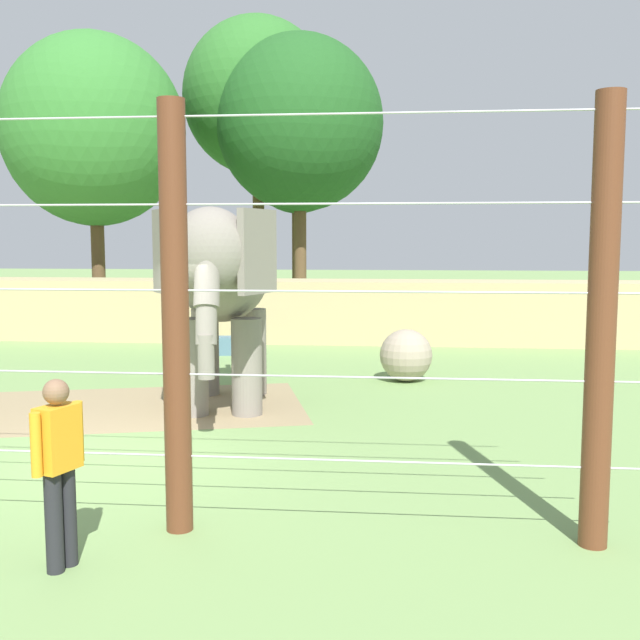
{
  "coord_description": "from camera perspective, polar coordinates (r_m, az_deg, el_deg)",
  "views": [
    {
      "loc": [
        3.79,
        -9.33,
        2.84
      ],
      "look_at": [
        2.5,
        3.84,
        1.4
      ],
      "focal_mm": 41.51,
      "sensor_mm": 36.0,
      "label": 1
    }
  ],
  "objects": [
    {
      "name": "tree_far_left",
      "position": [
        26.0,
        -17.02,
        13.78
      ],
      "size": [
        5.93,
        5.93,
        9.51
      ],
      "color": "brown",
      "rests_on": "ground"
    },
    {
      "name": "dirt_patch",
      "position": [
        13.04,
        -13.78,
        -6.53
      ],
      "size": [
        6.19,
        4.68,
        0.01
      ],
      "primitive_type": "cube",
      "rotation": [
        0.0,
        0.0,
        0.26
      ],
      "color": "#937F5B",
      "rests_on": "ground"
    },
    {
      "name": "ground_plane",
      "position": [
        10.46,
        -16.14,
        -9.8
      ],
      "size": [
        120.0,
        120.0,
        0.0
      ],
      "primitive_type": "plane",
      "color": "#759956"
    },
    {
      "name": "embankment_wall",
      "position": [
        20.95,
        -4.87,
        0.76
      ],
      "size": [
        36.0,
        1.8,
        1.71
      ],
      "primitive_type": "cube",
      "color": "tan",
      "rests_on": "ground"
    },
    {
      "name": "elephant",
      "position": [
        12.4,
        -7.6,
        3.19
      ],
      "size": [
        2.07,
        4.47,
        3.32
      ],
      "color": "gray",
      "rests_on": "ground"
    },
    {
      "name": "enrichment_ball",
      "position": [
        14.96,
        6.64,
        -2.72
      ],
      "size": [
        1.05,
        1.05,
        1.05
      ],
      "primitive_type": "sphere",
      "color": "gray",
      "rests_on": "ground"
    },
    {
      "name": "tree_behind_wall",
      "position": [
        27.2,
        -1.56,
        14.87
      ],
      "size": [
        5.93,
        5.93,
        10.06
      ],
      "color": "brown",
      "rests_on": "ground"
    },
    {
      "name": "tree_right_of_centre",
      "position": [
        27.87,
        -1.74,
        12.27
      ],
      "size": [
        3.86,
        3.86,
        7.85
      ],
      "color": "brown",
      "rests_on": "ground"
    },
    {
      "name": "zookeeper",
      "position": [
        6.82,
        -19.49,
        -10.47
      ],
      "size": [
        0.33,
        0.59,
        1.67
      ],
      "color": "#232328",
      "rests_on": "ground"
    },
    {
      "name": "feed_trough",
      "position": [
        18.52,
        -7.8,
        -1.97
      ],
      "size": [
        1.46,
        0.7,
        0.44
      ],
      "color": "slate",
      "rests_on": "ground"
    },
    {
      "name": "tree_left_of_centre",
      "position": [
        28.87,
        -4.84,
        16.73
      ],
      "size": [
        5.54,
        5.54,
        11.05
      ],
      "color": "brown",
      "rests_on": "ground"
    }
  ]
}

